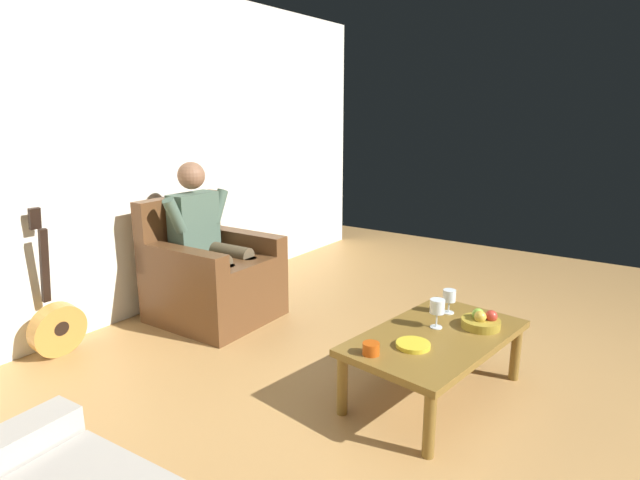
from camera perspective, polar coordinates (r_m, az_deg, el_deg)
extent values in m
plane|color=#AB7E48|center=(3.06, 22.84, -18.87)|extent=(7.30, 7.30, 0.00)
cube|color=silver|center=(4.34, -19.10, 9.18)|extent=(5.84, 0.06, 2.60)
cube|color=brown|center=(4.20, -11.50, -5.80)|extent=(0.82, 0.86, 0.41)
cube|color=brown|center=(4.08, -11.07, -2.61)|extent=(0.54, 0.74, 0.10)
cube|color=brown|center=(4.33, -8.62, -0.57)|extent=(0.16, 0.85, 0.24)
cube|color=brown|center=(3.88, -15.17, -2.60)|extent=(0.16, 0.85, 0.24)
cube|color=brown|center=(4.32, -15.23, 1.16)|extent=(0.81, 0.14, 0.55)
cube|color=#465D4D|center=(4.19, -13.75, 1.79)|extent=(0.40, 0.19, 0.48)
sphere|color=brown|center=(4.13, -14.05, 6.92)|extent=(0.21, 0.21, 0.21)
cylinder|color=brown|center=(4.16, -10.21, -1.33)|extent=(0.14, 0.46, 0.13)
cylinder|color=brown|center=(4.09, -7.73, -5.41)|extent=(0.12, 0.12, 0.51)
cylinder|color=#465D4D|center=(4.28, -11.16, 3.65)|extent=(0.20, 0.09, 0.29)
cylinder|color=brown|center=(4.00, -12.60, -2.08)|extent=(0.14, 0.46, 0.13)
cylinder|color=brown|center=(3.92, -10.07, -6.36)|extent=(0.12, 0.12, 0.51)
cylinder|color=#465D4D|center=(3.98, -15.72, 2.62)|extent=(0.20, 0.09, 0.29)
cube|color=brown|center=(3.04, 12.70, -10.48)|extent=(1.18, 0.78, 0.04)
cylinder|color=brown|center=(3.44, 20.80, -11.64)|extent=(0.06, 0.06, 0.34)
cylinder|color=brown|center=(2.63, 11.99, -19.34)|extent=(0.06, 0.06, 0.34)
cylinder|color=brown|center=(3.64, 12.87, -9.58)|extent=(0.06, 0.06, 0.34)
cylinder|color=brown|center=(2.89, 2.48, -15.72)|extent=(0.06, 0.06, 0.34)
cylinder|color=#BA8037|center=(3.93, -26.99, -8.83)|extent=(0.37, 0.15, 0.38)
cylinder|color=black|center=(3.88, -26.65, -8.76)|extent=(0.10, 0.02, 0.10)
cube|color=black|center=(3.85, -28.16, -2.55)|extent=(0.05, 0.10, 0.51)
cube|color=black|center=(3.82, -29.01, 2.10)|extent=(0.07, 0.05, 0.14)
cylinder|color=silver|center=(3.35, 13.99, -7.78)|extent=(0.07, 0.07, 0.01)
cylinder|color=silver|center=(3.34, 14.03, -7.15)|extent=(0.01, 0.01, 0.07)
cylinder|color=silver|center=(3.31, 14.11, -5.97)|extent=(0.08, 0.08, 0.07)
cylinder|color=#590C19|center=(3.32, 14.09, -6.31)|extent=(0.07, 0.07, 0.03)
cylinder|color=silver|center=(3.12, 12.71, -9.37)|extent=(0.07, 0.07, 0.01)
cylinder|color=silver|center=(3.10, 12.76, -8.59)|extent=(0.01, 0.01, 0.09)
cylinder|color=silver|center=(3.07, 12.84, -7.15)|extent=(0.09, 0.09, 0.08)
cylinder|color=#590C19|center=(3.08, 12.82, -7.55)|extent=(0.08, 0.08, 0.03)
cylinder|color=olive|center=(3.18, 17.34, -8.79)|extent=(0.22, 0.22, 0.05)
sphere|color=gold|center=(3.15, 17.29, -8.12)|extent=(0.07, 0.07, 0.07)
sphere|color=#B53224|center=(3.18, 18.41, -7.98)|extent=(0.07, 0.07, 0.07)
sphere|color=#81AE38|center=(3.19, 17.08, -7.84)|extent=(0.07, 0.07, 0.07)
cylinder|color=gold|center=(2.85, 10.25, -11.34)|extent=(0.18, 0.18, 0.02)
cylinder|color=#B3460F|center=(2.74, 5.66, -11.87)|extent=(0.09, 0.09, 0.06)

